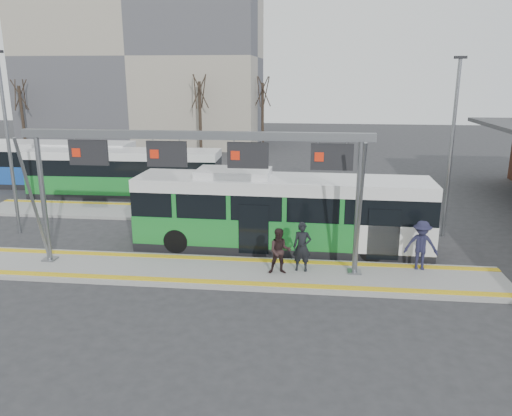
{
  "coord_description": "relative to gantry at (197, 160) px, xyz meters",
  "views": [
    {
      "loc": [
        3.77,
        -17.38,
        7.34
      ],
      "look_at": [
        1.49,
        3.0,
        1.81
      ],
      "focal_mm": 35.0,
      "sensor_mm": 36.0,
      "label": 1
    }
  ],
  "objects": [
    {
      "name": "ground",
      "position": [
        0.35,
        -0.25,
        -4.3
      ],
      "size": [
        120.0,
        120.0,
        0.0
      ],
      "primitive_type": "plane",
      "color": "#2D2D30",
      "rests_on": "ground"
    },
    {
      "name": "platform_main",
      "position": [
        0.35,
        -0.25,
        -4.22
      ],
      "size": [
        22.0,
        3.0,
        0.15
      ],
      "primitive_type": "cube",
      "color": "gray",
      "rests_on": "ground"
    },
    {
      "name": "platform_second",
      "position": [
        -3.65,
        7.75,
        -4.22
      ],
      "size": [
        20.0,
        3.0,
        0.15
      ],
      "primitive_type": "cube",
      "color": "gray",
      "rests_on": "ground"
    },
    {
      "name": "tactile_main",
      "position": [
        0.35,
        -0.25,
        -4.14
      ],
      "size": [
        22.0,
        2.65,
        0.02
      ],
      "color": "yellow",
      "rests_on": "platform_main"
    },
    {
      "name": "tactile_second",
      "position": [
        -3.65,
        8.9,
        -4.14
      ],
      "size": [
        20.0,
        0.35,
        0.02
      ],
      "color": "yellow",
      "rests_on": "platform_second"
    },
    {
      "name": "gantry",
      "position": [
        0.0,
        0.0,
        0.0
      ],
      "size": [
        13.0,
        1.68,
        5.2
      ],
      "color": "slate",
      "rests_on": "platform_main"
    },
    {
      "name": "apartment_block",
      "position": [
        -13.65,
        35.75,
        4.91
      ],
      "size": [
        24.5,
        12.5,
        18.4
      ],
      "color": "#9F9685",
      "rests_on": "ground"
    },
    {
      "name": "hero_bus",
      "position": [
        2.89,
        2.93,
        -2.73
      ],
      "size": [
        12.52,
        2.93,
        3.43
      ],
      "rotation": [
        0.0,
        0.0,
        -0.02
      ],
      "color": "black",
      "rests_on": "ground"
    },
    {
      "name": "bg_bus_green",
      "position": [
        -7.17,
        11.26,
        -2.87
      ],
      "size": [
        11.66,
        2.78,
        2.9
      ],
      "rotation": [
        0.0,
        0.0,
        0.03
      ],
      "color": "black",
      "rests_on": "ground"
    },
    {
      "name": "bg_bus_blue",
      "position": [
        -13.38,
        13.47,
        -2.82
      ],
      "size": [
        11.52,
        2.68,
        3.0
      ],
      "rotation": [
        0.0,
        0.0,
        0.01
      ],
      "color": "black",
      "rests_on": "ground"
    },
    {
      "name": "passenger_a",
      "position": [
        3.88,
        0.05,
        -3.21
      ],
      "size": [
        0.72,
        0.5,
        1.88
      ],
      "primitive_type": "imported",
      "rotation": [
        0.0,
        0.0,
        -0.08
      ],
      "color": "black",
      "rests_on": "platform_main"
    },
    {
      "name": "passenger_b",
      "position": [
        3.07,
        -0.33,
        -3.28
      ],
      "size": [
        0.92,
        0.76,
        1.74
      ],
      "primitive_type": "imported",
      "rotation": [
        0.0,
        0.0,
        0.12
      ],
      "color": "black",
      "rests_on": "platform_main"
    },
    {
      "name": "passenger_c",
      "position": [
        8.33,
        0.69,
        -3.2
      ],
      "size": [
        1.31,
        0.86,
        1.9
      ],
      "primitive_type": "imported",
      "rotation": [
        0.0,
        0.0,
        -0.13
      ],
      "color": "#1F1F39",
      "rests_on": "platform_main"
    },
    {
      "name": "tree_left",
      "position": [
        -6.28,
        28.58,
        1.43
      ],
      "size": [
        1.4,
        1.4,
        7.55
      ],
      "color": "#382B21",
      "rests_on": "ground"
    },
    {
      "name": "tree_mid",
      "position": [
        -0.92,
        33.6,
        1.26
      ],
      "size": [
        1.4,
        1.4,
        7.34
      ],
      "color": "#382B21",
      "rests_on": "ground"
    },
    {
      "name": "tree_far",
      "position": [
        -23.66,
        28.2,
        1.06
      ],
      "size": [
        1.4,
        1.4,
        7.07
      ],
      "color": "#382B21",
      "rests_on": "ground"
    },
    {
      "name": "lamp_west",
      "position": [
        -9.63,
        3.67,
        0.11
      ],
      "size": [
        0.5,
        0.25,
        8.34
      ],
      "color": "slate",
      "rests_on": "ground"
    },
    {
      "name": "lamp_east",
      "position": [
        10.33,
        5.37,
        -0.02
      ],
      "size": [
        0.5,
        0.25,
        8.08
      ],
      "color": "slate",
      "rests_on": "ground"
    }
  ]
}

